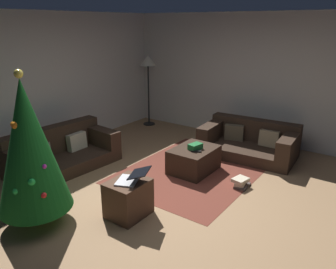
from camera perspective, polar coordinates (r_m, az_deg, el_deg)
ground_plane at (r=4.80m, az=1.23°, el=-11.16°), size 6.40×6.40×0.00m
rear_partition at (r=6.57m, az=-22.04°, el=7.78°), size 6.40×0.12×2.60m
corner_partition at (r=7.07m, az=16.13°, el=9.08°), size 0.12×6.40×2.60m
couch_left at (r=6.01m, az=-17.96°, el=-2.99°), size 1.88×1.02×0.69m
couch_right at (r=6.46m, az=13.83°, el=-1.24°), size 1.08×1.76×0.63m
ottoman at (r=5.61m, az=4.46°, el=-4.31°), size 0.81×0.61×0.41m
gift_box at (r=5.48m, az=4.71°, el=-2.06°), size 0.25×0.19×0.10m
tv_remote at (r=5.39m, az=4.88°, el=-2.89°), size 0.12×0.16×0.02m
christmas_tree at (r=4.19m, az=-22.76°, el=-1.89°), size 0.87×0.87×1.91m
side_table at (r=4.38m, az=-6.83°, el=-10.82°), size 0.52×0.44×0.48m
laptop at (r=4.23m, az=-6.21°, el=-7.39°), size 0.45×0.50×0.18m
book_stack at (r=5.24m, az=12.41°, el=-8.07°), size 0.29×0.24×0.14m
corner_lamp at (r=7.94m, az=-3.44°, el=11.70°), size 0.36×0.36×1.68m
area_rug at (r=5.69m, az=4.41°, el=-6.17°), size 2.60×2.00×0.01m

